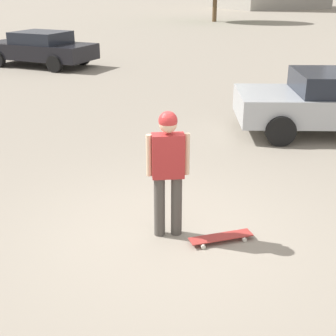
# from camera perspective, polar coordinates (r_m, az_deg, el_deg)

# --- Properties ---
(ground_plane) EXTENTS (220.00, 220.00, 0.00)m
(ground_plane) POSITION_cam_1_polar(r_m,az_deg,el_deg) (6.51, 0.00, -8.01)
(ground_plane) COLOR gray
(person) EXTENTS (0.32, 0.54, 1.74)m
(person) POSITION_cam_1_polar(r_m,az_deg,el_deg) (6.07, 0.00, 0.38)
(person) COLOR #4C4742
(person) RESTS_ON ground_plane
(skateboard) EXTENTS (0.33, 0.89, 0.07)m
(skateboard) POSITION_cam_1_polar(r_m,az_deg,el_deg) (6.35, 6.47, -8.37)
(skateboard) COLOR #A5332D
(skateboard) RESTS_ON ground_plane
(car_parked_near) EXTENTS (3.52, 4.60, 1.39)m
(car_parked_near) POSITION_cam_1_polar(r_m,az_deg,el_deg) (11.23, 19.44, 7.69)
(car_parked_near) COLOR #ADB2B7
(car_parked_near) RESTS_ON ground_plane
(car_parked_far) EXTENTS (4.60, 4.37, 1.37)m
(car_parked_far) POSITION_cam_1_polar(r_m,az_deg,el_deg) (20.10, -15.30, 13.92)
(car_parked_far) COLOR black
(car_parked_far) RESTS_ON ground_plane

